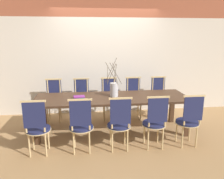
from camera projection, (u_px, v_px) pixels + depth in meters
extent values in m
plane|color=#A87F51|center=(112.00, 131.00, 4.41)|extent=(16.00, 16.00, 0.00)
cube|color=beige|center=(106.00, 66.00, 5.36)|extent=(12.00, 0.06, 2.30)
cube|color=#422B1C|center=(112.00, 98.00, 4.25)|extent=(2.97, 0.93, 0.04)
cube|color=#422B1C|center=(36.00, 126.00, 3.83)|extent=(0.09, 0.09, 0.68)
cube|color=#422B1C|center=(186.00, 119.00, 4.14)|extent=(0.09, 0.09, 0.68)
cube|color=#422B1C|center=(44.00, 112.00, 4.52)|extent=(0.09, 0.09, 0.68)
cube|color=#422B1C|center=(172.00, 107.00, 4.84)|extent=(0.09, 0.09, 0.68)
cylinder|color=#1E234C|center=(38.00, 129.00, 3.50)|extent=(0.39, 0.39, 0.04)
cylinder|color=tan|center=(38.00, 130.00, 3.51)|extent=(0.41, 0.41, 0.01)
cylinder|color=tan|center=(33.00, 138.00, 3.66)|extent=(0.03, 0.03, 0.41)
cylinder|color=tan|center=(48.00, 138.00, 3.69)|extent=(0.03, 0.03, 0.41)
cylinder|color=tan|center=(29.00, 146.00, 3.42)|extent=(0.03, 0.03, 0.41)
cylinder|color=tan|center=(46.00, 145.00, 3.45)|extent=(0.03, 0.03, 0.41)
cylinder|color=tan|center=(25.00, 117.00, 3.26)|extent=(0.03, 0.03, 0.51)
cylinder|color=tan|center=(44.00, 116.00, 3.29)|extent=(0.03, 0.03, 0.51)
cube|color=#1E234C|center=(34.00, 115.00, 3.27)|extent=(0.33, 0.02, 0.41)
cube|color=tan|center=(33.00, 101.00, 3.22)|extent=(0.37, 0.03, 0.03)
cylinder|color=#1E234C|center=(81.00, 127.00, 3.58)|extent=(0.39, 0.39, 0.04)
cylinder|color=tan|center=(81.00, 128.00, 3.58)|extent=(0.41, 0.41, 0.01)
cylinder|color=tan|center=(74.00, 136.00, 3.74)|extent=(0.03, 0.03, 0.41)
cylinder|color=tan|center=(89.00, 136.00, 3.77)|extent=(0.03, 0.03, 0.41)
cylinder|color=tan|center=(74.00, 143.00, 3.50)|extent=(0.03, 0.03, 0.41)
cylinder|color=tan|center=(89.00, 142.00, 3.52)|extent=(0.03, 0.03, 0.41)
cylinder|color=tan|center=(72.00, 115.00, 3.34)|extent=(0.03, 0.03, 0.51)
cylinder|color=tan|center=(89.00, 114.00, 3.37)|extent=(0.03, 0.03, 0.51)
cube|color=#1E234C|center=(80.00, 113.00, 3.34)|extent=(0.33, 0.02, 0.41)
cube|color=tan|center=(80.00, 100.00, 3.30)|extent=(0.37, 0.03, 0.03)
cylinder|color=#1E234C|center=(119.00, 125.00, 3.65)|extent=(0.39, 0.39, 0.04)
cylinder|color=tan|center=(119.00, 126.00, 3.66)|extent=(0.41, 0.41, 0.01)
cylinder|color=tan|center=(111.00, 134.00, 3.81)|extent=(0.03, 0.03, 0.41)
cylinder|color=tan|center=(125.00, 134.00, 3.84)|extent=(0.03, 0.03, 0.41)
cylinder|color=tan|center=(112.00, 141.00, 3.57)|extent=(0.03, 0.03, 0.41)
cylinder|color=tan|center=(127.00, 140.00, 3.60)|extent=(0.03, 0.03, 0.41)
cylinder|color=tan|center=(112.00, 114.00, 3.41)|extent=(0.03, 0.03, 0.51)
cylinder|color=tan|center=(129.00, 113.00, 3.44)|extent=(0.03, 0.03, 0.51)
cube|color=#1E234C|center=(121.00, 112.00, 3.42)|extent=(0.33, 0.02, 0.41)
cube|color=tan|center=(121.00, 99.00, 3.37)|extent=(0.37, 0.03, 0.03)
cylinder|color=#1E234C|center=(154.00, 123.00, 3.72)|extent=(0.39, 0.39, 0.04)
cylinder|color=tan|center=(154.00, 125.00, 3.72)|extent=(0.41, 0.41, 0.01)
cylinder|color=tan|center=(144.00, 133.00, 3.88)|extent=(0.03, 0.03, 0.41)
cylinder|color=tan|center=(158.00, 132.00, 3.91)|extent=(0.03, 0.03, 0.41)
cylinder|color=tan|center=(148.00, 139.00, 3.64)|extent=(0.03, 0.03, 0.41)
cylinder|color=tan|center=(163.00, 138.00, 3.66)|extent=(0.03, 0.03, 0.41)
cylinder|color=tan|center=(149.00, 112.00, 3.48)|extent=(0.03, 0.03, 0.51)
cylinder|color=tan|center=(166.00, 111.00, 3.51)|extent=(0.03, 0.03, 0.51)
cube|color=#1E234C|center=(158.00, 110.00, 3.48)|extent=(0.33, 0.02, 0.41)
cube|color=tan|center=(158.00, 97.00, 3.44)|extent=(0.37, 0.03, 0.03)
cylinder|color=#1E234C|center=(187.00, 122.00, 3.79)|extent=(0.39, 0.39, 0.04)
cylinder|color=tan|center=(187.00, 123.00, 3.79)|extent=(0.41, 0.41, 0.01)
cylinder|color=tan|center=(176.00, 131.00, 3.95)|extent=(0.03, 0.03, 0.41)
cylinder|color=tan|center=(190.00, 130.00, 3.98)|extent=(0.03, 0.03, 0.41)
cylinder|color=tan|center=(182.00, 137.00, 3.70)|extent=(0.03, 0.03, 0.41)
cylinder|color=tan|center=(196.00, 136.00, 3.73)|extent=(0.03, 0.03, 0.41)
cylinder|color=tan|center=(185.00, 111.00, 3.55)|extent=(0.03, 0.03, 0.51)
cylinder|color=tan|center=(201.00, 110.00, 3.58)|extent=(0.03, 0.03, 0.51)
cube|color=#1E234C|center=(193.00, 109.00, 3.55)|extent=(0.33, 0.02, 0.41)
cube|color=tan|center=(194.00, 96.00, 3.51)|extent=(0.37, 0.03, 0.03)
cylinder|color=#1E234C|center=(54.00, 103.00, 4.84)|extent=(0.39, 0.39, 0.04)
cylinder|color=tan|center=(54.00, 104.00, 4.84)|extent=(0.41, 0.41, 0.01)
cylinder|color=tan|center=(59.00, 114.00, 4.78)|extent=(0.03, 0.03, 0.41)
cylinder|color=tan|center=(48.00, 115.00, 4.76)|extent=(0.03, 0.03, 0.41)
cylinder|color=tan|center=(61.00, 111.00, 5.03)|extent=(0.03, 0.03, 0.41)
cylinder|color=tan|center=(50.00, 111.00, 5.00)|extent=(0.03, 0.03, 0.41)
cylinder|color=tan|center=(60.00, 89.00, 4.95)|extent=(0.03, 0.03, 0.51)
cylinder|color=tan|center=(48.00, 90.00, 4.92)|extent=(0.03, 0.03, 0.51)
cube|color=#1E234C|center=(54.00, 88.00, 4.93)|extent=(0.33, 0.02, 0.41)
cube|color=tan|center=(53.00, 79.00, 4.88)|extent=(0.37, 0.03, 0.03)
cylinder|color=#1E234C|center=(82.00, 102.00, 4.91)|extent=(0.39, 0.39, 0.04)
cylinder|color=tan|center=(82.00, 103.00, 4.91)|extent=(0.41, 0.41, 0.01)
cylinder|color=tan|center=(88.00, 113.00, 4.85)|extent=(0.03, 0.03, 0.41)
cylinder|color=tan|center=(76.00, 114.00, 4.83)|extent=(0.03, 0.03, 0.41)
cylinder|color=tan|center=(87.00, 110.00, 5.10)|extent=(0.03, 0.03, 0.41)
cylinder|color=tan|center=(77.00, 110.00, 5.07)|extent=(0.03, 0.03, 0.41)
cylinder|color=tan|center=(87.00, 89.00, 5.02)|extent=(0.03, 0.03, 0.51)
cylinder|color=tan|center=(75.00, 89.00, 4.99)|extent=(0.03, 0.03, 0.51)
cube|color=#1E234C|center=(81.00, 88.00, 5.00)|extent=(0.33, 0.02, 0.41)
cube|color=tan|center=(81.00, 79.00, 4.95)|extent=(0.37, 0.03, 0.03)
cylinder|color=#1E234C|center=(109.00, 101.00, 4.98)|extent=(0.39, 0.39, 0.04)
cylinder|color=tan|center=(109.00, 102.00, 4.99)|extent=(0.41, 0.41, 0.01)
cylinder|color=tan|center=(116.00, 112.00, 4.93)|extent=(0.03, 0.03, 0.41)
cylinder|color=tan|center=(104.00, 113.00, 4.90)|extent=(0.03, 0.03, 0.41)
cylinder|color=tan|center=(114.00, 109.00, 5.17)|extent=(0.03, 0.03, 0.41)
cylinder|color=tan|center=(104.00, 109.00, 5.14)|extent=(0.03, 0.03, 0.41)
cylinder|color=tan|center=(114.00, 88.00, 5.09)|extent=(0.03, 0.03, 0.51)
cylinder|color=tan|center=(103.00, 88.00, 5.06)|extent=(0.03, 0.03, 0.51)
cube|color=#1E234C|center=(109.00, 87.00, 5.07)|extent=(0.33, 0.02, 0.41)
cube|color=tan|center=(109.00, 78.00, 5.02)|extent=(0.37, 0.03, 0.03)
cylinder|color=#1E234C|center=(134.00, 101.00, 5.05)|extent=(0.39, 0.39, 0.04)
cylinder|color=tan|center=(134.00, 101.00, 5.05)|extent=(0.41, 0.41, 0.01)
cylinder|color=tan|center=(141.00, 111.00, 4.99)|extent=(0.03, 0.03, 0.41)
cylinder|color=tan|center=(130.00, 112.00, 4.96)|extent=(0.03, 0.03, 0.41)
cylinder|color=tan|center=(138.00, 108.00, 5.23)|extent=(0.03, 0.03, 0.41)
cylinder|color=tan|center=(128.00, 108.00, 5.21)|extent=(0.03, 0.03, 0.41)
cylinder|color=tan|center=(139.00, 87.00, 5.16)|extent=(0.03, 0.03, 0.51)
cylinder|color=tan|center=(127.00, 88.00, 5.12)|extent=(0.03, 0.03, 0.51)
cube|color=#1E234C|center=(133.00, 86.00, 5.14)|extent=(0.33, 0.02, 0.41)
cube|color=tan|center=(133.00, 77.00, 5.08)|extent=(0.37, 0.03, 0.03)
cylinder|color=#1E234C|center=(160.00, 100.00, 5.12)|extent=(0.39, 0.39, 0.04)
cylinder|color=tan|center=(160.00, 101.00, 5.12)|extent=(0.41, 0.41, 0.01)
cylinder|color=tan|center=(166.00, 110.00, 5.06)|extent=(0.03, 0.03, 0.41)
cylinder|color=tan|center=(156.00, 111.00, 5.03)|extent=(0.03, 0.03, 0.41)
cylinder|color=tan|center=(163.00, 107.00, 5.30)|extent=(0.03, 0.03, 0.41)
cylinder|color=tan|center=(152.00, 107.00, 5.27)|extent=(0.03, 0.03, 0.41)
cylinder|color=tan|center=(163.00, 87.00, 5.22)|extent=(0.03, 0.03, 0.51)
cylinder|color=tan|center=(153.00, 87.00, 5.19)|extent=(0.03, 0.03, 0.51)
cube|color=#1E234C|center=(158.00, 86.00, 5.21)|extent=(0.33, 0.02, 0.41)
cube|color=tan|center=(159.00, 77.00, 5.15)|extent=(0.37, 0.03, 0.03)
cylinder|color=silver|center=(114.00, 90.00, 4.26)|extent=(0.16, 0.16, 0.27)
cylinder|color=#473828|center=(115.00, 73.00, 4.13)|extent=(0.11, 0.03, 0.40)
cylinder|color=#473828|center=(108.00, 75.00, 4.19)|extent=(0.04, 0.25, 0.32)
cylinder|color=#473828|center=(116.00, 74.00, 4.07)|extent=(0.24, 0.05, 0.41)
cylinder|color=#473828|center=(115.00, 73.00, 4.21)|extent=(0.06, 0.06, 0.37)
cylinder|color=#473828|center=(111.00, 70.00, 4.28)|extent=(0.25, 0.10, 0.47)
cylinder|color=#473828|center=(112.00, 73.00, 4.26)|extent=(0.18, 0.07, 0.37)
cylinder|color=#473828|center=(112.00, 73.00, 4.06)|extent=(0.23, 0.13, 0.42)
cube|color=maroon|center=(80.00, 98.00, 4.13)|extent=(0.21, 0.20, 0.02)
cube|color=#1E6B4C|center=(80.00, 97.00, 4.12)|extent=(0.20, 0.17, 0.01)
cube|color=#842D8C|center=(79.00, 97.00, 4.11)|extent=(0.22, 0.17, 0.02)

